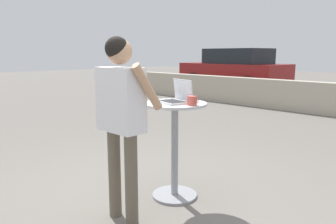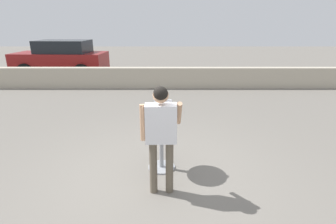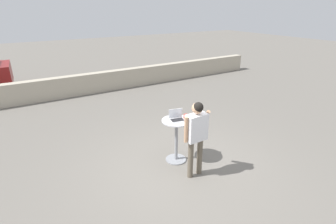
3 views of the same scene
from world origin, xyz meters
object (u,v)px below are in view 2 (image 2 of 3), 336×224
laptop (161,111)px  parked_car_near_street (60,58)px  cafe_table (160,135)px  standing_person (160,128)px  coffee_mug (175,111)px

laptop → parked_car_near_street: parked_car_near_street is taller
laptop → cafe_table: bearing=-136.3°
standing_person → parked_car_near_street: 9.98m
laptop → standing_person: size_ratio=0.22×
coffee_mug → standing_person: 0.69m
cafe_table → parked_car_near_street: size_ratio=0.24×
laptop → standing_person: (0.00, -0.68, -0.02)m
laptop → standing_person: 0.68m
laptop → standing_person: standing_person is taller
parked_car_near_street → cafe_table: bearing=-59.7°
cafe_table → laptop: laptop is taller
laptop → parked_car_near_street: (-4.74, 8.10, -0.19)m
cafe_table → coffee_mug: (0.23, -0.01, 0.42)m
laptop → parked_car_near_street: bearing=120.3°
coffee_mug → standing_person: bearing=-108.1°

